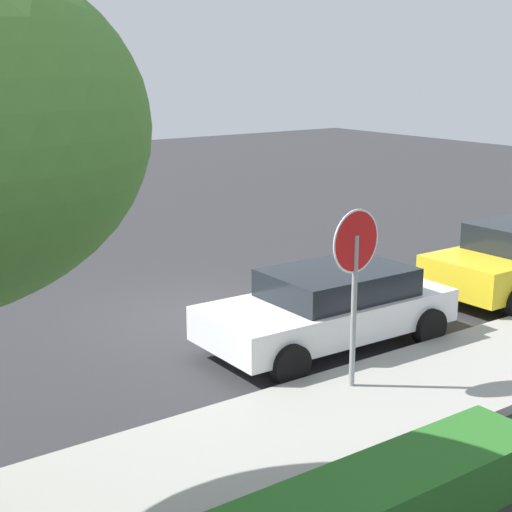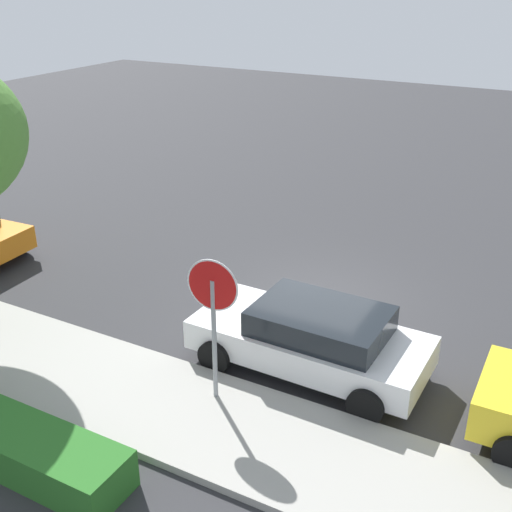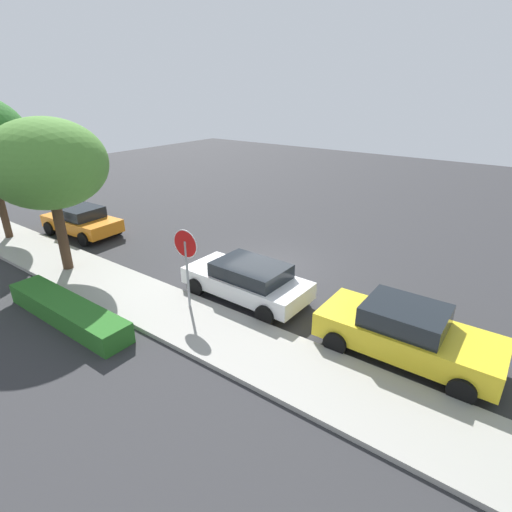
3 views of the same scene
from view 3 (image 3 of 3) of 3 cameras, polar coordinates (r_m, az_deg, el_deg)
The scene contains 8 objects.
ground_plane at distance 15.89m, azimuth 1.72°, elevation -1.40°, with size 60.00×60.00×0.00m, color #2D2D30.
sidewalk_curb at distance 12.65m, azimuth -10.96°, elevation -8.42°, with size 32.00×2.39×0.14m, color #9E9B93.
stop_sign at distance 12.22m, azimuth -9.96°, elevation 0.11°, with size 0.89×0.10×2.71m.
parked_car_white at distance 13.20m, azimuth -1.25°, elevation -3.40°, with size 4.34×2.12×1.32m.
parked_car_yellow at distance 11.15m, azimuth 20.66°, elevation -10.17°, with size 4.54×2.08×1.49m.
parked_car_orange at distance 20.71m, azimuth -23.62°, elevation 4.61°, with size 4.01×2.17×1.37m.
street_tree_mid_block at distance 15.89m, azimuth -27.68°, elevation 11.53°, with size 4.08×4.08×5.68m.
front_yard_hedge at distance 13.44m, azimuth -25.33°, elevation -7.17°, with size 5.11×0.97×0.63m.
Camera 3 is at (-8.18, 11.92, 6.60)m, focal length 28.00 mm.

